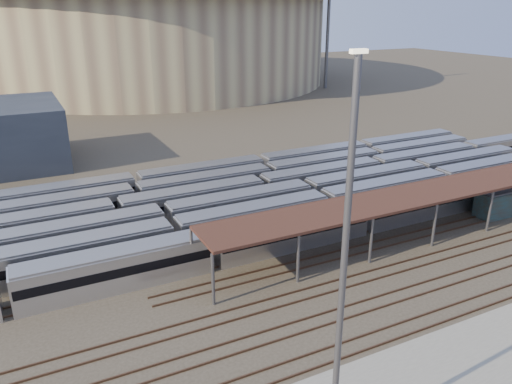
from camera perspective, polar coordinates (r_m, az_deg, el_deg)
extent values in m
plane|color=#383026|center=(47.29, 4.97, -11.07)|extent=(420.00, 420.00, 0.00)
cube|color=silver|center=(50.54, -5.10, -6.52)|extent=(112.00, 2.90, 3.60)
cube|color=silver|center=(53.39, -9.34, -5.18)|extent=(112.00, 2.90, 3.60)
cube|color=silver|center=(57.14, -10.35, -3.47)|extent=(112.00, 2.90, 3.60)
cube|color=silver|center=(65.63, 0.64, 0.09)|extent=(112.00, 2.90, 3.60)
cube|color=silver|center=(64.43, -13.56, -0.90)|extent=(112.00, 2.90, 3.60)
cube|color=silver|center=(68.51, -13.47, 0.40)|extent=(112.00, 2.90, 3.60)
cylinder|color=#535257|center=(43.93, -4.94, -9.94)|extent=(0.30, 0.30, 5.00)
cylinder|color=#535257|center=(48.39, -7.33, -6.99)|extent=(0.30, 0.30, 5.00)
cylinder|color=#535257|center=(47.27, 4.84, -7.59)|extent=(0.30, 0.30, 5.00)
cylinder|color=#535257|center=(51.44, 1.72, -5.07)|extent=(0.30, 0.30, 5.00)
cylinder|color=#535257|center=(51.82, 13.02, -5.43)|extent=(0.30, 0.30, 5.00)
cylinder|color=#535257|center=(55.65, 9.55, -3.30)|extent=(0.30, 0.30, 5.00)
cylinder|color=#535257|center=(57.31, 19.71, -3.56)|extent=(0.30, 0.30, 5.00)
cylinder|color=#535257|center=(60.79, 16.13, -1.76)|extent=(0.30, 0.30, 5.00)
cylinder|color=#535257|center=(63.48, 25.15, -2.00)|extent=(0.30, 0.30, 5.00)
cylinder|color=#535257|center=(66.64, 21.62, -0.45)|extent=(0.30, 0.30, 5.00)
cylinder|color=#535257|center=(73.03, 26.19, 0.64)|extent=(0.30, 0.30, 5.00)
cube|color=#331914|center=(61.04, 21.05, 0.41)|extent=(60.00, 6.00, 0.30)
cube|color=#4C3323|center=(45.99, 6.12, -11.98)|extent=(170.00, 0.12, 0.18)
cube|color=#4C3323|center=(47.06, 5.13, -11.12)|extent=(170.00, 0.12, 0.18)
cube|color=#4C3323|center=(43.27, 9.04, -14.45)|extent=(170.00, 0.12, 0.18)
cube|color=#4C3323|center=(44.27, 7.89, -13.49)|extent=(170.00, 0.12, 0.18)
cube|color=#4C3323|center=(40.76, 12.40, -17.20)|extent=(170.00, 0.12, 0.18)
cube|color=#4C3323|center=(41.68, 11.08, -16.14)|extent=(170.00, 0.12, 0.18)
cylinder|color=tan|center=(180.53, -12.03, 16.71)|extent=(116.00, 116.00, 28.00)
cylinder|color=#535257|center=(162.48, 8.22, 17.97)|extent=(1.00, 1.00, 36.00)
cylinder|color=#535257|center=(194.57, -24.18, 16.87)|extent=(1.00, 1.00, 36.00)
cylinder|color=#535257|center=(26.31, 9.88, -10.00)|extent=(0.36, 0.36, 22.57)
cube|color=#FFF2CC|center=(22.82, 11.67, 15.49)|extent=(0.82, 0.34, 0.20)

